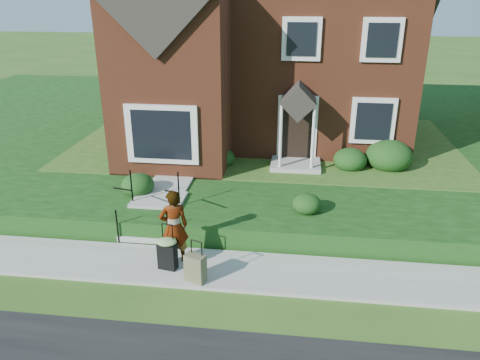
% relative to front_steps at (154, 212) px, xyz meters
% --- Properties ---
extents(ground, '(120.00, 120.00, 0.00)m').
position_rel_front_steps_xyz_m(ground, '(2.50, -1.84, -0.47)').
color(ground, '#2D5119').
rests_on(ground, ground).
extents(sidewalk, '(60.00, 1.60, 0.08)m').
position_rel_front_steps_xyz_m(sidewalk, '(2.50, -1.84, -0.43)').
color(sidewalk, '#9E9B93').
rests_on(sidewalk, ground).
extents(terrace, '(44.00, 20.00, 0.60)m').
position_rel_front_steps_xyz_m(terrace, '(6.50, 9.06, -0.17)').
color(terrace, '#14370F').
rests_on(terrace, ground).
extents(walkway, '(1.20, 6.00, 0.06)m').
position_rel_front_steps_xyz_m(walkway, '(0.00, 3.16, 0.16)').
color(walkway, '#9E9B93').
rests_on(walkway, terrace).
extents(main_house, '(10.40, 10.20, 9.40)m').
position_rel_front_steps_xyz_m(main_house, '(2.29, 7.76, 4.79)').
color(main_house, brown).
rests_on(main_house, terrace).
extents(front_steps, '(1.40, 2.02, 1.50)m').
position_rel_front_steps_xyz_m(front_steps, '(0.00, 0.00, 0.00)').
color(front_steps, '#9E9B93').
rests_on(front_steps, ground).
extents(foundation_shrubs, '(10.03, 4.72, 1.12)m').
position_rel_front_steps_xyz_m(foundation_shrubs, '(2.19, 3.27, 0.60)').
color(foundation_shrubs, black).
rests_on(foundation_shrubs, terrace).
extents(woman, '(0.78, 0.66, 1.81)m').
position_rel_front_steps_xyz_m(woman, '(1.01, -1.68, 0.51)').
color(woman, '#999999').
rests_on(woman, sidewalk).
extents(suitcase_black, '(0.53, 0.46, 1.11)m').
position_rel_front_steps_xyz_m(suitcase_black, '(0.91, -2.00, 0.04)').
color(suitcase_black, black).
rests_on(suitcase_black, sidewalk).
extents(suitcase_olive, '(0.51, 0.39, 0.97)m').
position_rel_front_steps_xyz_m(suitcase_olive, '(1.65, -2.41, -0.07)').
color(suitcase_olive, brown).
rests_on(suitcase_olive, sidewalk).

